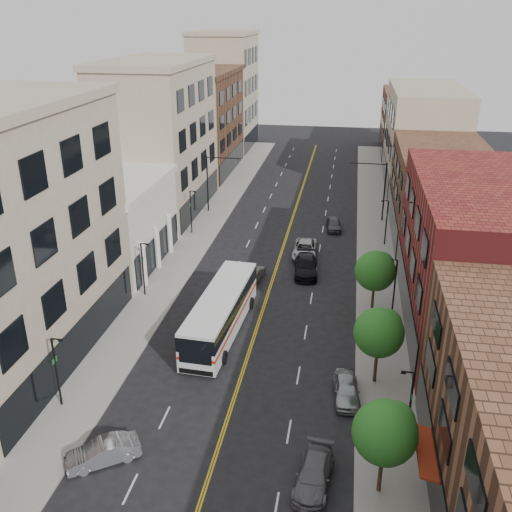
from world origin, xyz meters
The scene contains 29 objects.
sidewalk_left centered at (-10.00, 35.00, 0.07)m, with size 4.00×110.00×0.15m, color gray.
sidewalk_right centered at (10.00, 35.00, 0.07)m, with size 4.00×110.00×0.15m, color gray.
bldg_l_white centered at (-17.00, 31.00, 4.00)m, with size 10.00×14.00×8.00m, color silver.
bldg_l_far_a centered at (-17.00, 48.00, 9.00)m, with size 10.00×20.00×18.00m, color tan.
bldg_l_far_b centered at (-17.00, 68.00, 7.50)m, with size 10.00×20.00×15.00m, color brown.
bldg_l_far_c centered at (-17.00, 86.00, 10.00)m, with size 10.00×16.00×20.00m, color tan.
bldg_r_mid centered at (17.00, 24.00, 6.00)m, with size 10.00×22.00×12.00m, color maroon.
bldg_r_far_a centered at (17.00, 45.00, 5.00)m, with size 10.00×20.00×10.00m, color brown.
bldg_r_far_b centered at (17.00, 66.00, 7.00)m, with size 10.00×22.00×14.00m, color tan.
bldg_r_far_c centered at (17.00, 86.00, 5.50)m, with size 10.00×18.00×11.00m, color brown.
tree_r_1 centered at (9.39, 4.07, 4.13)m, with size 3.40×3.40×5.59m.
tree_r_2 centered at (9.39, 14.07, 4.13)m, with size 3.40×3.40×5.59m.
tree_r_3 centered at (9.39, 24.07, 4.13)m, with size 3.40×3.40×5.59m.
lamp_l_1 centered at (-10.95, 8.00, 2.97)m, with size 0.81×0.55×5.05m.
lamp_l_2 centered at (-10.95, 24.00, 2.97)m, with size 0.81×0.55×5.05m.
lamp_l_3 centered at (-10.95, 40.00, 2.97)m, with size 0.81×0.55×5.05m.
lamp_r_1 centered at (10.95, 8.00, 2.97)m, with size 0.81×0.55×5.05m.
lamp_r_2 centered at (10.95, 24.00, 2.97)m, with size 0.81×0.55×5.05m.
lamp_r_3 centered at (10.95, 40.00, 2.97)m, with size 0.81×0.55×5.05m.
signal_mast_left centered at (-10.27, 48.00, 4.65)m, with size 4.49×0.18×7.20m.
signal_mast_right centered at (10.27, 48.00, 4.65)m, with size 4.49×0.18×7.20m.
city_bus centered at (-2.74, 18.98, 1.95)m, with size 3.71×13.22×3.36m.
car_angle_b centered at (-6.24, 3.69, 0.69)m, with size 1.47×4.21×1.39m, color #ADAEB5.
car_parked_mid centered at (5.80, 4.03, 0.66)m, with size 1.85×4.55×1.32m, color #57565C.
car_parked_far centered at (7.40, 11.90, 0.71)m, with size 1.67×4.15×1.41m, color #9B9DA2.
car_lane_behind centered at (-1.80, 28.71, 0.67)m, with size 1.42×4.07×1.34m, color #424247.
car_lane_a centered at (3.03, 31.20, 0.80)m, with size 2.23×5.49×1.59m, color black.
car_lane_b centered at (2.55, 35.67, 0.75)m, with size 2.49×5.39×1.50m, color #B9BCC1.
car_lane_c centered at (5.23, 44.07, 0.70)m, with size 1.65×4.10×1.40m, color #434347.
Camera 1 is at (6.62, -19.97, 23.90)m, focal length 40.00 mm.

